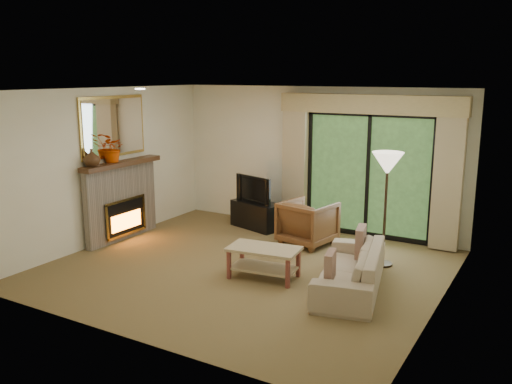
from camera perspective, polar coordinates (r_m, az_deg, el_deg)
The scene contains 22 objects.
floor at distance 8.10m, azimuth -1.07°, elevation -8.02°, with size 5.50×5.50×0.00m, color brown.
ceiling at distance 7.60m, azimuth -1.15°, elevation 10.70°, with size 5.50×5.50×0.00m, color white.
wall_back at distance 9.93m, azimuth 6.38°, elevation 3.48°, with size 5.00×5.00×0.00m, color #F5EECD.
wall_front at distance 5.81m, azimuth -14.00°, elevation -3.19°, with size 5.00×5.00×0.00m, color #F5EECD.
wall_left at distance 9.44m, azimuth -15.56°, elevation 2.64°, with size 5.00×5.00×0.00m, color #F5EECD.
wall_right at distance 6.77m, azimuth 19.22°, elevation -1.31°, with size 5.00×5.00×0.00m, color #F5EECD.
fireplace at distance 9.61m, azimuth -14.00°, elevation -0.85°, with size 0.24×1.70×1.37m, color slate, non-canonical shape.
mirror at distance 9.47m, azimuth -14.77°, elevation 6.68°, with size 0.07×1.45×1.02m, color #B89446, non-canonical shape.
sliding_door at distance 9.57m, azimuth 11.72°, elevation 1.74°, with size 2.26×0.10×2.16m, color black, non-canonical shape.
curtain_left at distance 9.95m, azimuth 4.15°, elevation 2.95°, with size 0.45×0.18×2.35m, color tan.
curtain_right at distance 9.12m, azimuth 19.58°, elevation 1.40°, with size 0.45×0.18×2.35m, color tan.
cornice at distance 9.34m, azimuth 11.87°, elevation 9.03°, with size 3.20×0.24×0.32m, color tan.
media_console at distance 10.09m, azimuth 0.06°, elevation -2.43°, with size 0.98×0.44×0.49m, color black.
tv at distance 9.97m, azimuth 0.06°, elevation 0.32°, with size 0.87×0.11×0.50m, color black.
armchair at distance 9.14m, azimuth 5.48°, elevation -3.24°, with size 0.80×0.82×0.75m, color brown.
sofa at distance 7.38m, azimuth 9.92°, elevation -7.93°, with size 1.94×0.76×0.57m, color tan.
pillow_near at distance 6.84m, azimuth 7.81°, elevation -7.72°, with size 0.10×0.37×0.37m, color brown.
pillow_far at distance 7.84m, azimuth 10.95°, elevation -5.13°, with size 0.11×0.42×0.42m, color brown.
coffee_table at distance 7.67m, azimuth 0.83°, elevation -7.45°, with size 0.99×0.54×0.45m, color tan, non-canonical shape.
floor_lamp at distance 8.21m, azimuth 13.45°, elevation -1.83°, with size 0.46×0.46×1.71m, color beige, non-canonical shape.
vase at distance 9.02m, azimuth -16.91°, elevation 3.47°, with size 0.27×0.27×0.28m, color #402715.
branches at distance 9.33m, azimuth -14.87°, elevation 4.50°, with size 0.43×0.38×0.48m, color #CD4205.
Camera 1 is at (3.93, -6.49, 2.82)m, focal length 38.00 mm.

